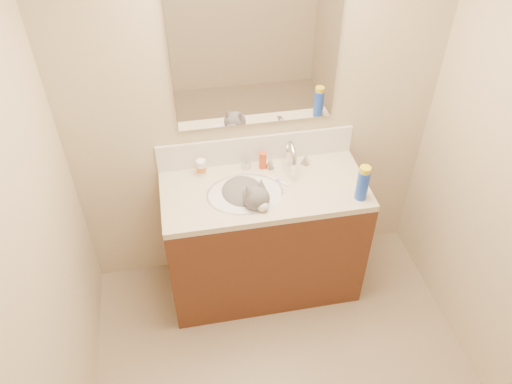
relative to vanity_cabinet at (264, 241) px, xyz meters
name	(u,v)px	position (x,y,z in m)	size (l,w,h in m)	color
room_shell	(321,230)	(0.00, -0.97, 1.08)	(2.24, 2.54, 2.52)	#C2B090
vanity_cabinet	(264,241)	(0.00, 0.00, 0.00)	(1.20, 0.55, 0.82)	#4C2514
counter_slab	(265,190)	(0.00, 0.00, 0.43)	(1.20, 0.55, 0.04)	beige
basin	(245,203)	(-0.12, -0.03, 0.38)	(0.45, 0.36, 0.14)	silver
faucet	(290,158)	(0.18, 0.14, 0.54)	(0.28, 0.20, 0.21)	silver
cat	(246,198)	(-0.12, -0.03, 0.42)	(0.40, 0.42, 0.32)	#575557
backsplash	(256,149)	(0.00, 0.26, 0.54)	(1.20, 0.02, 0.18)	silver
mirror	(256,59)	(0.00, 0.26, 1.13)	(0.90, 0.02, 0.80)	white
pill_bottle	(201,168)	(-0.34, 0.19, 0.50)	(0.06, 0.06, 0.10)	white
pill_label	(201,169)	(-0.34, 0.19, 0.49)	(0.06, 0.06, 0.04)	orange
silver_jar	(246,164)	(-0.07, 0.20, 0.48)	(0.05, 0.05, 0.06)	#B7B7BC
amber_bottle	(263,160)	(0.03, 0.19, 0.50)	(0.04, 0.04, 0.11)	#C34217
toothbrush	(278,181)	(0.09, 0.04, 0.46)	(0.02, 0.14, 0.01)	white
toothbrush_head	(278,181)	(0.09, 0.04, 0.46)	(0.01, 0.03, 0.01)	#6F95ED
spray_can	(362,185)	(0.52, -0.18, 0.54)	(0.07, 0.07, 0.19)	blue
spray_cap	(365,170)	(0.52, -0.18, 0.65)	(0.06, 0.06, 0.04)	gold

